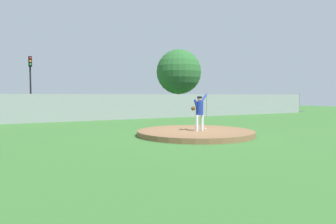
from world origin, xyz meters
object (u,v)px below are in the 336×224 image
pitcher_youth (199,110)px  traffic_light_near (30,75)px  parked_car_navy (193,105)px  traffic_cone_orange (0,114)px  baseball (205,129)px  parked_car_charcoal (123,107)px  parked_car_slate (32,108)px

pitcher_youth → traffic_light_near: 19.35m
parked_car_navy → traffic_light_near: 15.35m
traffic_cone_orange → traffic_light_near: size_ratio=0.11×
traffic_cone_orange → baseball: bearing=-64.1°
parked_car_charcoal → traffic_light_near: (-7.10, 3.97, 2.77)m
parked_car_charcoal → traffic_light_near: size_ratio=0.78×
parked_car_charcoal → traffic_light_near: 8.60m
parked_car_charcoal → pitcher_youth: bearing=-97.4°
pitcher_youth → parked_car_slate: pitcher_youth is taller
parked_car_slate → pitcher_youth: bearing=-69.3°
pitcher_youth → baseball: bearing=29.1°
parked_car_charcoal → parked_car_slate: 7.37m
pitcher_youth → traffic_cone_orange: size_ratio=2.90×
parked_car_charcoal → traffic_cone_orange: bearing=164.3°
baseball → parked_car_navy: size_ratio=0.02×
traffic_cone_orange → traffic_light_near: (2.45, 1.29, 3.26)m
parked_car_slate → parked_car_navy: size_ratio=1.02×
baseball → parked_car_slate: (-6.03, 14.19, 0.58)m
parked_car_charcoal → traffic_cone_orange: (-9.55, 2.68, -0.49)m
pitcher_youth → parked_car_charcoal: size_ratio=0.39×
parked_car_slate → parked_car_charcoal: bearing=0.1°
baseball → parked_car_slate: 15.43m
parked_car_navy → parked_car_slate: bearing=-178.5°
pitcher_youth → parked_car_navy: pitcher_youth is taller
pitcher_youth → traffic_cone_orange: (-7.67, 17.19, -0.87)m
parked_car_charcoal → traffic_cone_orange: size_ratio=7.37×
parked_car_navy → traffic_cone_orange: 17.29m
pitcher_youth → parked_car_navy: (9.45, 14.90, -0.30)m
baseball → traffic_cone_orange: (-8.21, 16.89, 0.01)m
traffic_light_near → parked_car_charcoal: bearing=-29.2°
parked_car_slate → traffic_light_near: (0.27, 3.99, 2.69)m
parked_car_navy → traffic_light_near: (-14.68, 3.58, 2.69)m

